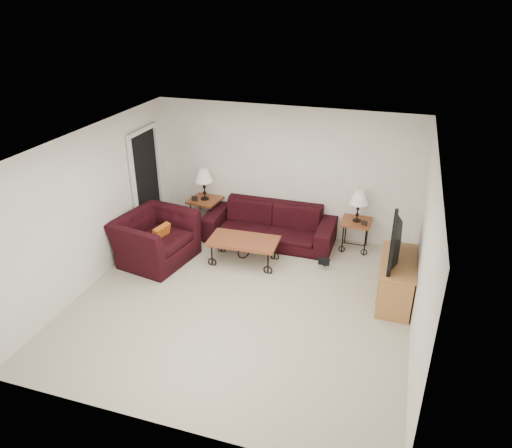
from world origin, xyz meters
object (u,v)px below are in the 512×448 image
(lamp_right, at_px, (358,206))
(lamp_left, at_px, (204,184))
(side_table_left, at_px, (206,213))
(armchair, at_px, (155,238))
(television, at_px, (400,242))
(coffee_table, at_px, (244,251))
(backpack, at_px, (325,257))
(side_table_right, at_px, (355,235))
(sofa, at_px, (269,224))
(tv_stand, at_px, (396,280))

(lamp_right, bearing_deg, lamp_left, -180.00)
(side_table_left, xyz_separation_m, lamp_left, (0.00, 0.00, 0.62))
(armchair, distance_m, television, 4.13)
(coffee_table, relative_size, television, 1.14)
(lamp_right, height_order, backpack, lamp_right)
(side_table_right, xyz_separation_m, television, (0.77, -1.46, 0.72))
(backpack, bearing_deg, lamp_left, 164.06)
(sofa, xyz_separation_m, side_table_left, (-1.38, 0.18, -0.05))
(side_table_left, relative_size, backpack, 1.61)
(side_table_right, height_order, lamp_left, lamp_left)
(backpack, bearing_deg, armchair, -166.03)
(lamp_right, bearing_deg, tv_stand, -61.58)
(side_table_left, relative_size, lamp_left, 1.00)
(sofa, relative_size, armchair, 1.90)
(tv_stand, relative_size, backpack, 3.05)
(lamp_right, height_order, armchair, lamp_right)
(sofa, relative_size, side_table_left, 3.92)
(tv_stand, bearing_deg, lamp_right, 118.42)
(side_table_right, height_order, lamp_right, lamp_right)
(side_table_left, bearing_deg, lamp_right, 0.00)
(side_table_left, relative_size, coffee_table, 0.52)
(lamp_right, xyz_separation_m, tv_stand, (0.79, -1.46, -0.51))
(side_table_right, relative_size, coffee_table, 0.48)
(side_table_left, bearing_deg, side_table_right, 0.00)
(sofa, distance_m, lamp_right, 1.68)
(side_table_left, distance_m, armchair, 1.49)
(lamp_left, xyz_separation_m, coffee_table, (1.17, -1.08, -0.71))
(sofa, height_order, coffee_table, sofa)
(lamp_right, bearing_deg, side_table_right, 0.00)
(backpack, bearing_deg, side_table_left, 164.06)
(lamp_right, xyz_separation_m, television, (0.77, -1.46, 0.15))
(side_table_right, distance_m, tv_stand, 1.66)
(coffee_table, height_order, armchair, armchair)
(tv_stand, bearing_deg, coffee_table, 171.71)
(side_table_right, relative_size, backpack, 1.49)
(sofa, xyz_separation_m, lamp_left, (-1.38, 0.18, 0.58))
(side_table_right, bearing_deg, armchair, -156.39)
(television, height_order, backpack, television)
(side_table_left, xyz_separation_m, tv_stand, (3.76, -1.46, 0.04))
(coffee_table, bearing_deg, armchair, -166.39)
(backpack, bearing_deg, coffee_table, -167.11)
(sofa, distance_m, tv_stand, 2.70)
(lamp_right, distance_m, backpack, 1.12)
(armchair, xyz_separation_m, backpack, (2.91, 0.65, -0.23))
(tv_stand, bearing_deg, side_table_left, 158.80)
(side_table_right, height_order, armchair, armchair)
(armchair, distance_m, backpack, 2.99)
(side_table_left, distance_m, television, 4.08)
(sofa, height_order, side_table_left, sofa)
(coffee_table, bearing_deg, sofa, 76.93)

